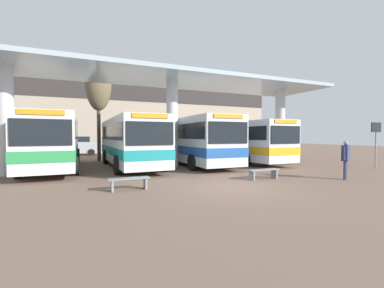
# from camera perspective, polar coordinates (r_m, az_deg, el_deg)

# --- Properties ---
(ground_plane) EXTENTS (100.00, 100.00, 0.00)m
(ground_plane) POSITION_cam_1_polar(r_m,az_deg,el_deg) (10.45, 8.78, -9.43)
(ground_plane) COLOR #755B4C
(townhouse_backdrop) EXTENTS (40.00, 0.58, 8.32)m
(townhouse_backdrop) POSITION_cam_1_polar(r_m,az_deg,el_deg) (32.73, -13.84, 6.67)
(townhouse_backdrop) COLOR tan
(townhouse_backdrop) RESTS_ON ground_plane
(station_canopy) EXTENTS (23.00, 5.47, 5.87)m
(station_canopy) POSITION_cam_1_polar(r_m,az_deg,el_deg) (17.04, -4.43, 12.02)
(station_canopy) COLOR silver
(station_canopy) RESTS_ON ground_plane
(transit_bus_left_bay) EXTENTS (2.81, 10.79, 3.17)m
(transit_bus_left_bay) POSITION_cam_1_polar(r_m,az_deg,el_deg) (17.85, -28.31, 0.79)
(transit_bus_left_bay) COLOR silver
(transit_bus_left_bay) RESTS_ON ground_plane
(transit_bus_center_bay) EXTENTS (2.89, 10.43, 3.13)m
(transit_bus_center_bay) POSITION_cam_1_polar(r_m,az_deg,el_deg) (17.30, -13.74, 0.82)
(transit_bus_center_bay) COLOR silver
(transit_bus_center_bay) RESTS_ON ground_plane
(transit_bus_right_bay) EXTENTS (2.96, 10.23, 3.23)m
(transit_bus_right_bay) POSITION_cam_1_polar(r_m,az_deg,el_deg) (18.40, 0.06, 1.06)
(transit_bus_right_bay) COLOR silver
(transit_bus_right_bay) RESTS_ON ground_plane
(transit_bus_far_right_bay) EXTENTS (2.92, 12.22, 3.05)m
(transit_bus_far_right_bay) POSITION_cam_1_polar(r_m,az_deg,el_deg) (21.34, 8.57, 0.93)
(transit_bus_far_right_bay) COLOR silver
(transit_bus_far_right_bay) RESTS_ON ground_plane
(waiting_bench_near_pillar) EXTENTS (1.64, 0.44, 0.46)m
(waiting_bench_near_pillar) POSITION_cam_1_polar(r_m,az_deg,el_deg) (12.62, 15.58, -5.97)
(waiting_bench_near_pillar) COLOR gray
(waiting_bench_near_pillar) RESTS_ON ground_plane
(waiting_bench_mid_platform) EXTENTS (1.53, 0.44, 0.46)m
(waiting_bench_mid_platform) POSITION_cam_1_polar(r_m,az_deg,el_deg) (9.98, -13.81, -8.02)
(waiting_bench_mid_platform) COLOR gray
(waiting_bench_mid_platform) RESTS_ON ground_plane
(info_sign_platform) EXTENTS (0.90, 0.09, 2.87)m
(info_sign_platform) POSITION_cam_1_polar(r_m,az_deg,el_deg) (19.65, 35.71, 1.52)
(info_sign_platform) COLOR gray
(info_sign_platform) RESTS_ON ground_plane
(pedestrian_waiting) EXTENTS (0.65, 0.42, 1.80)m
(pedestrian_waiting) POSITION_cam_1_polar(r_m,az_deg,el_deg) (13.90, 30.96, -2.30)
(pedestrian_waiting) COLOR #333856
(pedestrian_waiting) RESTS_ON ground_plane
(poplar_tree_behind_left) EXTENTS (2.04, 2.04, 8.55)m
(poplar_tree_behind_left) POSITION_cam_1_polar(r_m,az_deg,el_deg) (22.52, -20.10, 12.42)
(poplar_tree_behind_left) COLOR brown
(poplar_tree_behind_left) RESTS_ON ground_plane
(parked_car_street) EXTENTS (4.44, 2.30, 1.98)m
(parked_car_street) POSITION_cam_1_polar(r_m,az_deg,el_deg) (29.66, -24.03, -0.41)
(parked_car_street) COLOR #B2B7BC
(parked_car_street) RESTS_ON ground_plane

